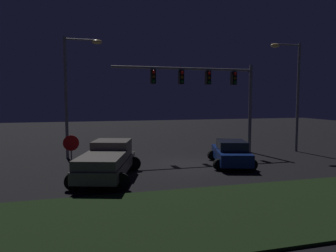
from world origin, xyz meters
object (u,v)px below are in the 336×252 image
Objects in this scene: traffic_signal_gantry at (208,84)px; street_lamp_left at (74,83)px; car_sedan at (231,153)px; pickup_truck at (108,159)px; stop_sign at (71,149)px; street_lamp_right at (293,84)px.

traffic_signal_gantry is 9.30m from street_lamp_left.
car_sedan is 0.59× the size of street_lamp_left.
pickup_truck is 2.58× the size of stop_sign.
pickup_truck is 0.71× the size of street_lamp_right.
street_lamp_right is 3.64× the size of stop_sign.
traffic_signal_gantry is 1.27× the size of street_lamp_right.
street_lamp_left is 3.62× the size of stop_sign.
stop_sign reaches higher than car_sedan.
street_lamp_left is at bearing 173.90° from traffic_signal_gantry.
pickup_truck is at bearing -161.58° from street_lamp_right.
traffic_signal_gantry is 4.63× the size of stop_sign.
street_lamp_left is at bearing 32.51° from pickup_truck.
street_lamp_right is at bearing -5.64° from street_lamp_left.
car_sedan is 0.58× the size of street_lamp_right.
pickup_truck is 0.56× the size of traffic_signal_gantry.
street_lamp_left is 0.99× the size of street_lamp_right.
street_lamp_right is at bearing -54.68° from pickup_truck.
car_sedan is at bearing -62.59° from pickup_truck.
pickup_truck is 15.35m from street_lamp_right.
street_lamp_left is (-1.74, 6.23, 4.08)m from pickup_truck.
traffic_signal_gantry is (0.08, 3.86, 4.29)m from car_sedan.
stop_sign is at bearing -163.66° from street_lamp_right.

